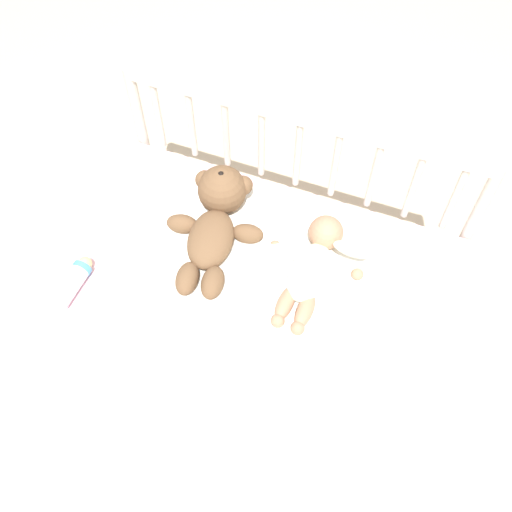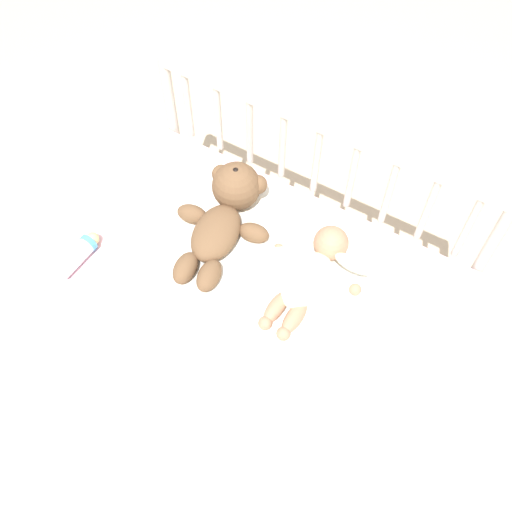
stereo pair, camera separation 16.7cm
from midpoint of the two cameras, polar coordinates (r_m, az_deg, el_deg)
The scene contains 7 objects.
ground_plane at distance 2.09m, azimuth -2.38°, elevation -7.83°, with size 12.00×12.00×0.00m, color #C6B293.
crib_mattress at distance 1.90m, azimuth -2.61°, elevation -4.98°, with size 1.18×0.69×0.42m.
crib_rail at distance 1.85m, azimuth 1.53°, elevation 9.09°, with size 1.18×0.04×0.73m.
blanket at distance 1.73m, azimuth -2.79°, elevation -0.72°, with size 0.85×0.55×0.01m.
teddy_bear at distance 1.77m, azimuth -6.73°, elevation 3.79°, with size 0.31×0.45×0.16m.
baby at distance 1.68m, azimuth 2.90°, elevation -1.00°, with size 0.31×0.39×0.11m.
baby_bottle at distance 1.77m, azimuth -20.37°, elevation -2.50°, with size 0.06×0.17×0.06m.
Camera 1 is at (0.34, -0.86, 1.87)m, focal length 40.00 mm.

